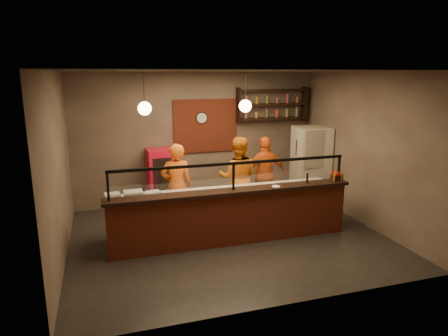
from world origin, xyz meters
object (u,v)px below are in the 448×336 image
object	(u,v)px
cook_mid	(238,178)
red_cooler	(161,179)
cook_left	(177,186)
cook_right	(265,174)
wall_clock	(202,118)
pizza_dough	(272,186)
condiment_caddy	(337,178)
fridge	(310,165)
pepper_mill	(307,178)

from	to	relation	value
cook_mid	red_cooler	world-z (taller)	cook_mid
cook_left	cook_right	distance (m)	2.18
wall_clock	cook_mid	world-z (taller)	wall_clock
cook_mid	pizza_dough	world-z (taller)	cook_mid
condiment_caddy	wall_clock	bearing A→B (deg)	127.53
cook_mid	fridge	world-z (taller)	fridge
cook_mid	fridge	bearing A→B (deg)	-146.23
red_cooler	condiment_caddy	bearing A→B (deg)	-40.53
pizza_dough	pepper_mill	xyz separation A→B (m)	(0.51, -0.52, 0.25)
cook_left	cook_right	size ratio (longest dim) A/B	1.01
cook_left	pepper_mill	distance (m)	2.66
cook_right	pepper_mill	distance (m)	1.57
fridge	pepper_mill	distance (m)	2.09
pepper_mill	fridge	bearing A→B (deg)	58.92
wall_clock	cook_right	bearing A→B (deg)	-45.54
wall_clock	cook_mid	distance (m)	1.91
wall_clock	red_cooler	size ratio (longest dim) A/B	0.21
cook_right	fridge	distance (m)	1.33
cook_mid	cook_left	bearing A→B (deg)	27.90
pizza_dough	condiment_caddy	xyz separation A→B (m)	(1.18, -0.50, 0.21)
cook_right	pizza_dough	size ratio (longest dim) A/B	3.46
pizza_dough	cook_right	bearing A→B (deg)	74.83
wall_clock	pizza_dough	distance (m)	2.69
fridge	condiment_caddy	distance (m)	1.82
cook_right	red_cooler	bearing A→B (deg)	-19.23
pizza_dough	condiment_caddy	bearing A→B (deg)	-23.17
cook_mid	pizza_dough	xyz separation A→B (m)	(0.47, -0.81, -0.01)
cook_left	red_cooler	world-z (taller)	cook_left
cook_left	cook_mid	distance (m)	1.41
fridge	pizza_dough	xyz separation A→B (m)	(-1.58, -1.26, -0.05)
fridge	condiment_caddy	xyz separation A→B (m)	(-0.40, -1.76, 0.17)
cook_left	pizza_dough	xyz separation A→B (m)	(1.87, -0.64, 0.02)
cook_left	cook_right	world-z (taller)	cook_left
cook_mid	pepper_mill	distance (m)	1.66
pizza_dough	pepper_mill	size ratio (longest dim) A/B	2.53
cook_mid	pepper_mill	world-z (taller)	cook_mid
cook_right	condiment_caddy	xyz separation A→B (m)	(0.90, -1.52, 0.24)
cook_mid	condiment_caddy	bearing A→B (deg)	162.71
wall_clock	fridge	bearing A→B (deg)	-21.22
cook_left	condiment_caddy	size ratio (longest dim) A/B	8.72
pizza_dough	pepper_mill	bearing A→B (deg)	-45.75
wall_clock	cook_left	world-z (taller)	wall_clock
cook_mid	condiment_caddy	distance (m)	2.11
cook_right	fridge	world-z (taller)	fridge
red_cooler	pizza_dough	world-z (taller)	red_cooler
pepper_mill	cook_left	bearing A→B (deg)	153.94
condiment_caddy	red_cooler	bearing A→B (deg)	142.75
wall_clock	fridge	distance (m)	2.92
wall_clock	cook_mid	xyz separation A→B (m)	(0.46, -1.42, -1.19)
cook_right	condiment_caddy	bearing A→B (deg)	123.28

